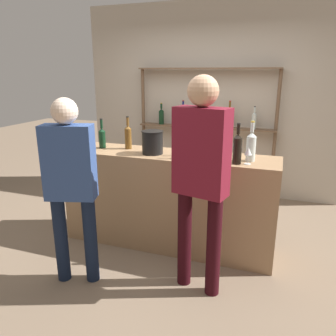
# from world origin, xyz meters

# --- Properties ---
(ground_plane) EXTENTS (16.00, 16.00, 0.00)m
(ground_plane) POSITION_xyz_m (0.00, 0.00, 0.00)
(ground_plane) COLOR #7A6651
(bar_counter) EXTENTS (2.23, 0.53, 1.02)m
(bar_counter) POSITION_xyz_m (0.00, 0.00, 0.51)
(bar_counter) COLOR #997551
(bar_counter) RESTS_ON ground_plane
(back_wall) EXTENTS (3.83, 0.12, 2.80)m
(back_wall) POSITION_xyz_m (0.00, 1.86, 1.40)
(back_wall) COLOR #B2A899
(back_wall) RESTS_ON ground_plane
(back_shelf) EXTENTS (2.05, 0.18, 1.88)m
(back_shelf) POSITION_xyz_m (-0.01, 1.68, 1.24)
(back_shelf) COLOR brown
(back_shelf) RESTS_ON ground_plane
(counter_bottle_0) EXTENTS (0.07, 0.07, 0.32)m
(counter_bottle_0) POSITION_xyz_m (-0.77, 0.02, 1.14)
(counter_bottle_0) COLOR black
(counter_bottle_0) RESTS_ON bar_counter
(counter_bottle_1) EXTENTS (0.09, 0.09, 0.34)m
(counter_bottle_1) POSITION_xyz_m (0.34, 0.03, 1.15)
(counter_bottle_1) COLOR black
(counter_bottle_1) RESTS_ON bar_counter
(counter_bottle_2) EXTENTS (0.08, 0.08, 0.37)m
(counter_bottle_2) POSITION_xyz_m (0.71, -0.15, 1.16)
(counter_bottle_2) COLOR black
(counter_bottle_2) RESTS_ON bar_counter
(counter_bottle_3) EXTENTS (0.08, 0.08, 0.34)m
(counter_bottle_3) POSITION_xyz_m (0.34, -0.09, 1.15)
(counter_bottle_3) COLOR silver
(counter_bottle_3) RESTS_ON bar_counter
(counter_bottle_4) EXTENTS (0.09, 0.09, 0.37)m
(counter_bottle_4) POSITION_xyz_m (0.82, -0.01, 1.16)
(counter_bottle_4) COLOR silver
(counter_bottle_4) RESTS_ON bar_counter
(counter_bottle_5) EXTENTS (0.07, 0.07, 0.35)m
(counter_bottle_5) POSITION_xyz_m (-0.48, 0.07, 1.16)
(counter_bottle_5) COLOR brown
(counter_bottle_5) RESTS_ON bar_counter
(wine_glass) EXTENTS (0.07, 0.07, 0.16)m
(wine_glass) POSITION_xyz_m (0.81, -0.14, 1.14)
(wine_glass) COLOR silver
(wine_glass) RESTS_ON bar_counter
(ice_bucket) EXTENTS (0.22, 0.22, 0.23)m
(ice_bucket) POSITION_xyz_m (-0.15, -0.05, 1.14)
(ice_bucket) COLOR black
(ice_bucket) RESTS_ON bar_counter
(cork_jar) EXTENTS (0.12, 0.12, 0.14)m
(cork_jar) POSITION_xyz_m (0.58, -0.01, 1.09)
(cork_jar) COLOR silver
(cork_jar) RESTS_ON bar_counter
(customer_left) EXTENTS (0.45, 0.29, 1.63)m
(customer_left) POSITION_xyz_m (-0.56, -0.88, 0.97)
(customer_left) COLOR #121C33
(customer_left) RESTS_ON ground_plane
(customer_right) EXTENTS (0.46, 0.28, 1.81)m
(customer_right) POSITION_xyz_m (0.50, -0.65, 1.08)
(customer_right) COLOR black
(customer_right) RESTS_ON ground_plane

